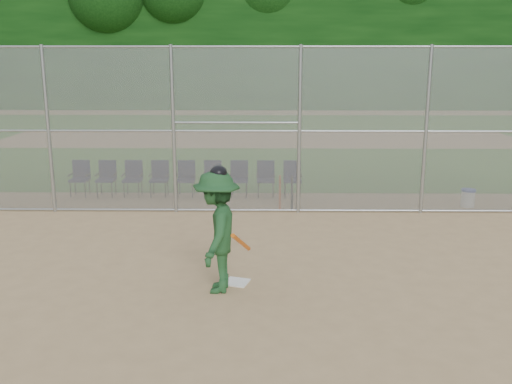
{
  "coord_description": "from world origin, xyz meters",
  "views": [
    {
      "loc": [
        0.14,
        -8.52,
        3.71
      ],
      "look_at": [
        0.0,
        2.5,
        1.1
      ],
      "focal_mm": 40.0,
      "sensor_mm": 36.0,
      "label": 1
    }
  ],
  "objects_px": {
    "home_plate": "(237,282)",
    "chair_0": "(79,179)",
    "batter_at_plate": "(217,231)",
    "water_cooler": "(468,198)"
  },
  "relations": [
    {
      "from": "chair_0",
      "to": "batter_at_plate",
      "type": "bearing_deg",
      "value": -56.32
    },
    {
      "from": "water_cooler",
      "to": "home_plate",
      "type": "bearing_deg",
      "value": -137.9
    },
    {
      "from": "home_plate",
      "to": "batter_at_plate",
      "type": "height_order",
      "value": "batter_at_plate"
    },
    {
      "from": "chair_0",
      "to": "home_plate",
      "type": "bearing_deg",
      "value": -53.22
    },
    {
      "from": "home_plate",
      "to": "chair_0",
      "type": "relative_size",
      "value": 0.4
    },
    {
      "from": "batter_at_plate",
      "to": "home_plate",
      "type": "bearing_deg",
      "value": 46.26
    },
    {
      "from": "chair_0",
      "to": "water_cooler",
      "type": "bearing_deg",
      "value": -5.63
    },
    {
      "from": "home_plate",
      "to": "water_cooler",
      "type": "height_order",
      "value": "water_cooler"
    },
    {
      "from": "batter_at_plate",
      "to": "chair_0",
      "type": "xyz_separation_m",
      "value": [
        -4.28,
        6.42,
        -0.52
      ]
    },
    {
      "from": "home_plate",
      "to": "batter_at_plate",
      "type": "xyz_separation_m",
      "value": [
        -0.29,
        -0.31,
        1.0
      ]
    }
  ]
}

